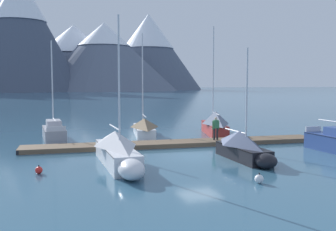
{
  "coord_description": "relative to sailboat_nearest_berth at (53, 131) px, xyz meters",
  "views": [
    {
      "loc": [
        -9.39,
        -21.83,
        4.46
      ],
      "look_at": [
        0.0,
        6.0,
        2.0
      ],
      "focal_mm": 41.44,
      "sensor_mm": 36.0,
      "label": 1
    }
  ],
  "objects": [
    {
      "name": "ground_plane",
      "position": [
        8.24,
        -10.48,
        -0.61
      ],
      "size": [
        700.0,
        700.0,
        0.0
      ],
      "primitive_type": "plane",
      "color": "#335B75"
    },
    {
      "name": "mountain_shoulder_ridge",
      "position": [
        -9.0,
        191.06,
        31.79
      ],
      "size": [
        65.7,
        65.7,
        62.32
      ],
      "color": "#424C60",
      "rests_on": "ground"
    },
    {
      "name": "mountain_east_summit",
      "position": [
        21.51,
        222.23,
        20.93
      ],
      "size": [
        94.06,
        94.06,
        41.14
      ],
      "color": "slate",
      "rests_on": "ground"
    },
    {
      "name": "mountain_rear_spur",
      "position": [
        37.69,
        203.44,
        20.2
      ],
      "size": [
        88.29,
        88.29,
        40.52
      ],
      "color": "slate",
      "rests_on": "ground"
    },
    {
      "name": "mountain_north_horn",
      "position": [
        71.83,
        225.76,
        26.38
      ],
      "size": [
        72.4,
        72.4,
        51.38
      ],
      "color": "#4C566B",
      "rests_on": "ground"
    },
    {
      "name": "dock",
      "position": [
        8.24,
        -6.48,
        -0.46
      ],
      "size": [
        21.5,
        3.73,
        0.3
      ],
      "color": "brown",
      "rests_on": "ground"
    },
    {
      "name": "sailboat_nearest_berth",
      "position": [
        0.0,
        0.0,
        0.0
      ],
      "size": [
        1.73,
        6.17,
        7.83
      ],
      "color": "#93939E",
      "rests_on": "ground"
    },
    {
      "name": "sailboat_second_berth",
      "position": [
        2.88,
        -11.86,
        0.25
      ],
      "size": [
        1.72,
        7.73,
        7.96
      ],
      "color": "silver",
      "rests_on": "ground"
    },
    {
      "name": "sailboat_mid_dock_port",
      "position": [
        7.39,
        -0.48,
        0.12
      ],
      "size": [
        2.7,
        7.15,
        8.74
      ],
      "color": "white",
      "rests_on": "ground"
    },
    {
      "name": "sailboat_mid_dock_starboard",
      "position": [
        10.11,
        -12.66,
        0.19
      ],
      "size": [
        1.63,
        5.41,
        6.45
      ],
      "color": "black",
      "rests_on": "ground"
    },
    {
      "name": "sailboat_far_berth",
      "position": [
        13.41,
        -1.79,
        0.39
      ],
      "size": [
        3.15,
        6.99,
        9.39
      ],
      "color": "#B2332D",
      "rests_on": "ground"
    },
    {
      "name": "person_on_dock",
      "position": [
        11.19,
        -6.69,
        0.65
      ],
      "size": [
        0.59,
        0.26,
        1.69
      ],
      "color": "#232328",
      "rests_on": "dock"
    },
    {
      "name": "mooring_buoy_channel_marker",
      "position": [
        8.12,
        -17.55,
        -0.41
      ],
      "size": [
        0.4,
        0.4,
        0.48
      ],
      "color": "white",
      "rests_on": "ground"
    },
    {
      "name": "mooring_buoy_inner_mooring",
      "position": [
        -1.18,
        -12.46,
        -0.43
      ],
      "size": [
        0.36,
        0.36,
        0.44
      ],
      "color": "red",
      "rests_on": "ground"
    }
  ]
}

